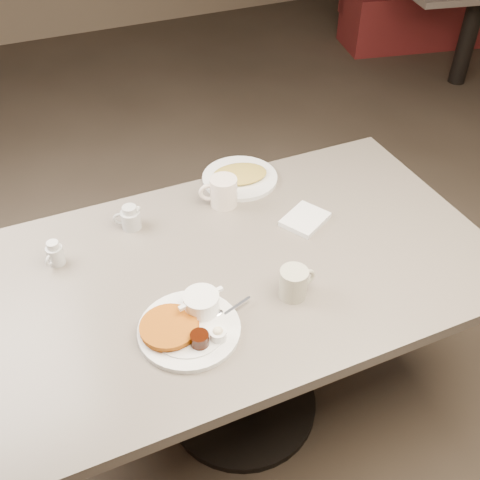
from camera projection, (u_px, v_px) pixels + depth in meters
name	position (u px, v px, depth m)	size (l,w,h in m)	color
room	(244.00, 48.00, 1.24)	(7.04, 8.04, 2.84)	#4C3F33
diner_table	(243.00, 301.00, 1.78)	(1.50, 0.90, 0.75)	slate
main_plate	(189.00, 323.00, 1.46)	(0.35, 0.31, 0.07)	white
coffee_mug_near	(294.00, 282.00, 1.54)	(0.11, 0.09, 0.09)	#BBB89F
napkin	(305.00, 219.00, 1.81)	(0.18, 0.17, 0.02)	white
coffee_mug_far	(223.00, 192.00, 1.85)	(0.14, 0.11, 0.10)	white
creamer_left	(55.00, 254.00, 1.64)	(0.07, 0.06, 0.08)	silver
creamer_right	(130.00, 218.00, 1.77)	(0.09, 0.07, 0.08)	#BABAB6
hash_plate	(240.00, 177.00, 1.98)	(0.30, 0.30, 0.04)	white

